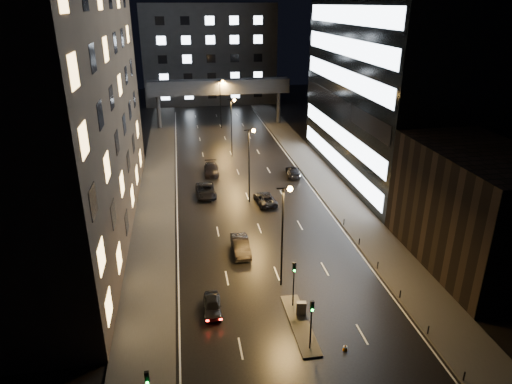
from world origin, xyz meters
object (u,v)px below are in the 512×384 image
utility_cabinet (301,308)px  car_away_a (212,305)px  car_toward_a (265,199)px  car_toward_b (293,171)px  car_away_c (206,191)px  car_away_b (241,246)px  car_away_d (211,169)px

utility_cabinet → car_away_a: bearing=176.6°
car_toward_a → car_toward_b: bearing=-127.9°
car_away_c → car_toward_a: car_away_c is taller
car_away_b → car_away_c: size_ratio=0.89×
car_away_c → car_toward_b: bearing=20.5°
car_away_d → car_toward_b: size_ratio=1.11×
car_away_c → car_toward_b: car_away_c is taller
car_away_b → car_away_d: car_away_b is taller
car_toward_b → car_toward_a: bearing=64.5°
car_away_c → car_toward_a: (7.65, -4.01, -0.07)m
car_away_d → car_toward_a: (6.23, -12.65, -0.09)m
car_toward_a → car_away_d: bearing=-69.1°
car_away_a → car_away_c: size_ratio=0.68×
car_toward_b → car_away_b: bearing=70.3°
car_away_b → car_away_d: (-1.25, 25.03, -0.03)m
car_away_c → car_toward_b: 15.07m
car_away_a → car_toward_b: 35.28m
car_away_d → car_toward_a: 14.11m
car_away_a → car_away_d: 34.87m
car_away_b → car_away_c: 16.60m
car_toward_b → car_away_a: bearing=71.9°
car_away_b → car_toward_b: size_ratio=1.01×
car_away_a → utility_cabinet: 7.72m
car_away_c → car_away_d: (1.42, 8.65, 0.02)m
car_away_a → car_away_b: (3.83, 9.74, 0.17)m
car_away_c → car_toward_a: size_ratio=1.10×
car_toward_a → utility_cabinet: size_ratio=4.15×
car_away_a → car_away_b: bearing=70.0°
car_away_a → car_away_b: size_ratio=0.77×
car_away_a → utility_cabinet: bearing=-11.9°
car_away_b → car_toward_a: size_ratio=0.98×
car_toward_a → utility_cabinet: 23.94m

